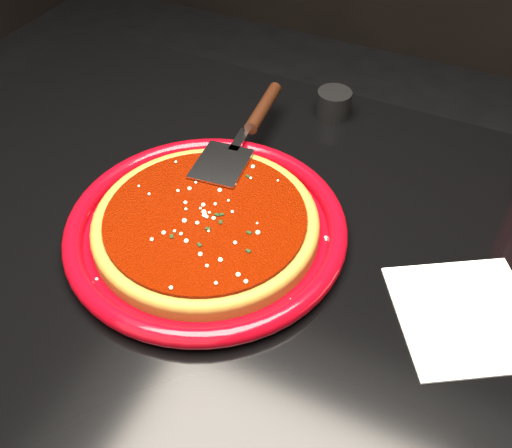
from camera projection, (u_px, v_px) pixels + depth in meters
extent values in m
cube|color=black|center=(257.00, 381.00, 1.04)|extent=(1.20, 0.80, 0.75)
cylinder|color=maroon|center=(206.00, 227.00, 0.77)|extent=(0.51, 0.51, 0.03)
cylinder|color=brown|center=(206.00, 225.00, 0.77)|extent=(0.40, 0.40, 0.02)
torus|color=brown|center=(206.00, 221.00, 0.76)|extent=(0.40, 0.40, 0.02)
cylinder|color=#6B0F00|center=(206.00, 218.00, 0.76)|extent=(0.36, 0.36, 0.01)
cube|color=white|center=(466.00, 315.00, 0.68)|extent=(0.23, 0.23, 0.00)
cylinder|color=black|center=(334.00, 103.00, 0.97)|extent=(0.07, 0.07, 0.04)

